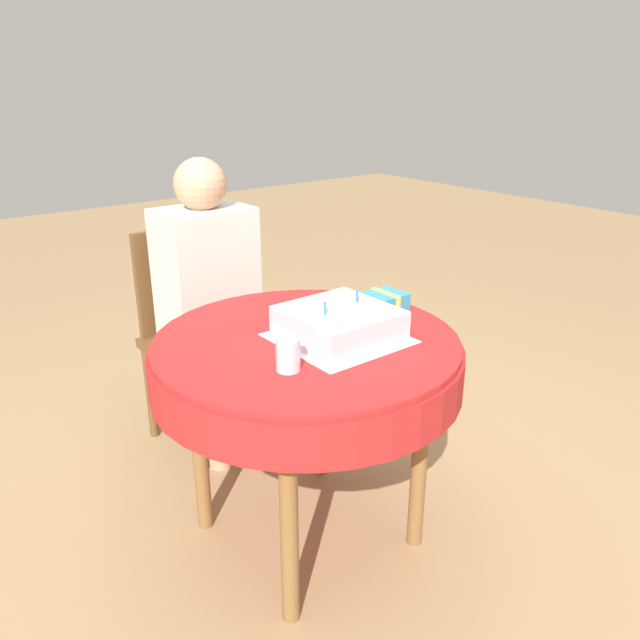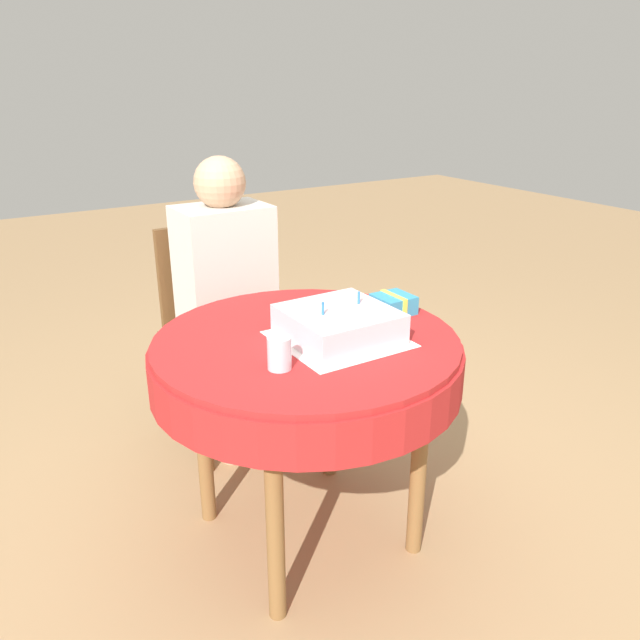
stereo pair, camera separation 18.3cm
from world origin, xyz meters
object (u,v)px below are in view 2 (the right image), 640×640
at_px(chair, 221,325).
at_px(gift_box, 393,304).
at_px(person, 228,280).
at_px(birthday_cake, 339,324).
at_px(drinking_glass, 279,353).

distance_m(chair, gift_box, 0.85).
relative_size(person, birthday_cake, 3.98).
distance_m(drinking_glass, gift_box, 0.54).
bearing_deg(gift_box, birthday_cake, -161.82).
relative_size(birthday_cake, gift_box, 2.40).
distance_m(chair, person, 0.24).
xyz_separation_m(person, gift_box, (0.30, -0.65, 0.04)).
relative_size(drinking_glass, gift_box, 0.73).
height_order(person, gift_box, person).
relative_size(person, drinking_glass, 13.10).
height_order(chair, drinking_glass, chair).
xyz_separation_m(birthday_cake, drinking_glass, (-0.24, -0.08, -0.00)).
bearing_deg(gift_box, chair, 111.65).
bearing_deg(person, gift_box, -66.08).
height_order(birthday_cake, gift_box, birthday_cake).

